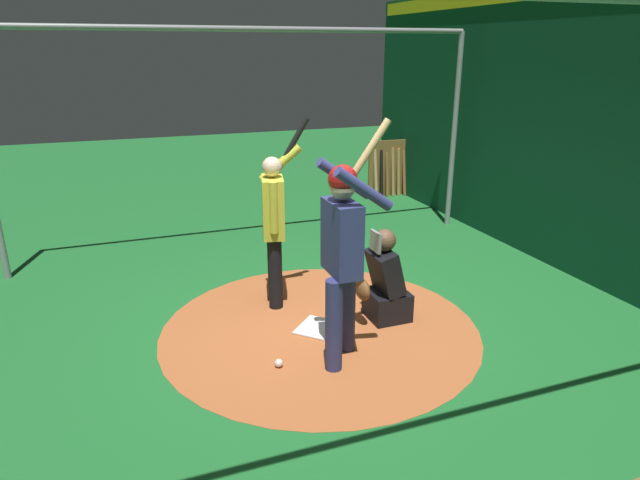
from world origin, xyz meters
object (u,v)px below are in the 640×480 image
Objects in this scene: catcher at (384,285)px; visitor at (274,221)px; bat_rack at (397,169)px; home_plate at (320,328)px; baseball_0 at (279,363)px; batter at (343,246)px.

visitor reaches higher than catcher.
bat_rack is at bearing -119.09° from visitor.
home_plate is 0.36× the size of bat_rack.
baseball_0 is at bearing 52.71° from bat_rack.
catcher is at bearing -141.48° from batter.
bat_rack reaches higher than home_plate.
catcher is at bearing 60.55° from bat_rack.
bat_rack is (-3.27, -5.10, -0.60)m from batter.
baseball_0 is (3.85, 5.05, -0.45)m from bat_rack.
visitor is at bearing -80.07° from batter.
baseball_0 reaches higher than home_plate.
visitor reaches higher than bat_rack.
visitor is at bearing 47.24° from bat_rack.
catcher is at bearing 154.88° from visitor.
catcher reaches higher than home_plate.
visitor reaches higher than home_plate.
catcher reaches higher than baseball_0.
visitor is 27.13× the size of baseball_0.
visitor is (0.94, -0.75, 0.56)m from catcher.
visitor is 5.17m from bat_rack.
batter reaches higher than visitor.
batter reaches higher than catcher.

